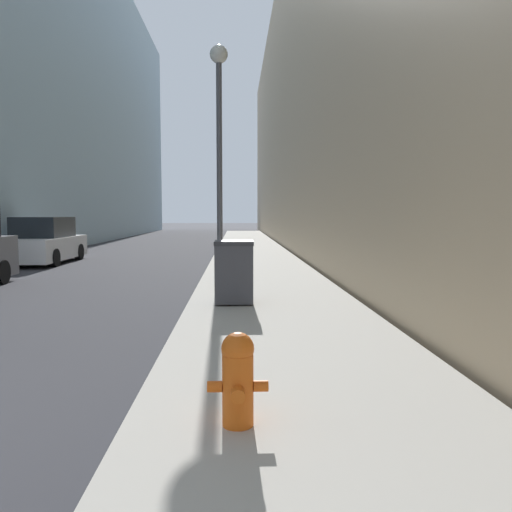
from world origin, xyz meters
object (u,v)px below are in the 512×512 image
(trash_bin, at_px, (234,271))
(lamppost, at_px, (219,131))
(fire_hydrant, at_px, (238,377))
(parked_sedan_near, at_px, (44,242))

(trash_bin, distance_m, lamppost, 5.50)
(fire_hydrant, height_order, parked_sedan_near, parked_sedan_near)
(trash_bin, bearing_deg, parked_sedan_near, 127.06)
(fire_hydrant, bearing_deg, trash_bin, 90.57)
(trash_bin, xyz_separation_m, parked_sedan_near, (-7.16, 9.48, 0.04))
(trash_bin, xyz_separation_m, lamppost, (-0.41, 4.34, 3.36))
(fire_hydrant, relative_size, parked_sedan_near, 0.17)
(fire_hydrant, height_order, lamppost, lamppost)
(fire_hydrant, relative_size, trash_bin, 0.64)
(lamppost, distance_m, parked_sedan_near, 9.11)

